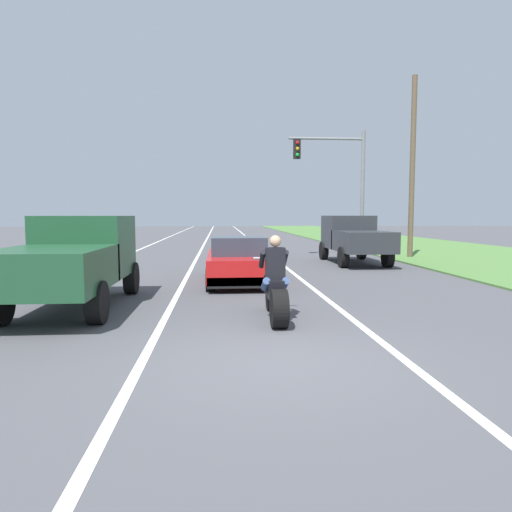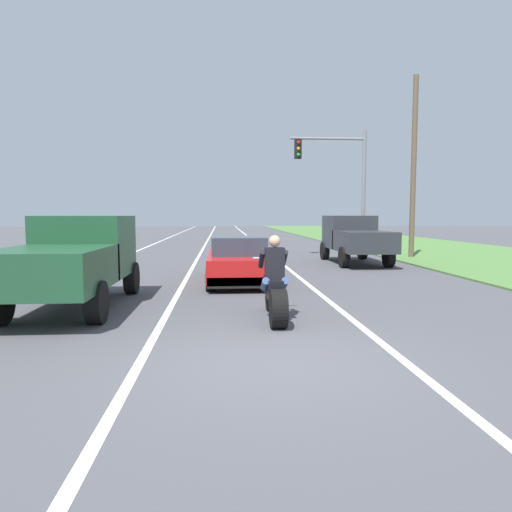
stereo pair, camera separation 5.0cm
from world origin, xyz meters
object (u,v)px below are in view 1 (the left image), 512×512
Objects in this scene: pickup_truck_left_lane_dark_green at (74,257)px; traffic_light_mast_near at (341,174)px; pickup_truck_right_shoulder_dark_grey at (354,237)px; motorcycle_with_rider at (275,290)px; sports_car_red at (238,261)px.

traffic_light_mast_near is at bearing 52.96° from pickup_truck_left_lane_dark_green.
motorcycle_with_rider is at bearing -113.70° from pickup_truck_right_shoulder_dark_grey.
pickup_truck_right_shoulder_dark_grey is at bearing 66.30° from motorcycle_with_rider.
pickup_truck_right_shoulder_dark_grey is at bearing -93.89° from traffic_light_mast_near.
motorcycle_with_rider is 14.57m from traffic_light_mast_near.
motorcycle_with_rider is 5.09m from sports_car_red.
pickup_truck_left_lane_dark_green is 15.03m from traffic_light_mast_near.
pickup_truck_left_lane_dark_green is 12.31m from pickup_truck_right_shoulder_dark_grey.
pickup_truck_left_lane_dark_green is at bearing 159.10° from motorcycle_with_rider.
pickup_truck_left_lane_dark_green and pickup_truck_right_shoulder_dark_grey have the same top height.
motorcycle_with_rider is 0.51× the size of sports_car_red.
pickup_truck_left_lane_dark_green is (-4.16, 1.59, 0.51)m from motorcycle_with_rider.
traffic_light_mast_near reaches higher than sports_car_red.
motorcycle_with_rider is 0.37× the size of traffic_light_mast_near.
motorcycle_with_rider is 4.48m from pickup_truck_left_lane_dark_green.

